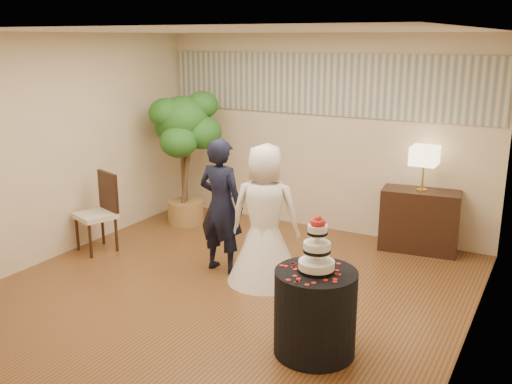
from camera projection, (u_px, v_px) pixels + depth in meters
The scene contains 15 objects.
floor at pixel (231, 289), 6.41m from camera, with size 5.00×5.00×0.00m, color brown.
ceiling at pixel (228, 31), 5.68m from camera, with size 5.00×5.00×0.00m, color white.
wall_back at pixel (321, 134), 8.16m from camera, with size 5.00×0.06×2.80m, color beige.
wall_front at pixel (41, 238), 3.93m from camera, with size 5.00×0.06×2.80m, color beige.
wall_left at pixel (61, 147), 7.21m from camera, with size 0.06×5.00×2.80m, color beige.
wall_right at pixel (478, 199), 4.88m from camera, with size 0.06×5.00×2.80m, color beige.
mural_border at pixel (322, 85), 7.96m from camera, with size 4.90×0.02×0.85m, color #A6A897.
groom at pixel (221, 206), 6.74m from camera, with size 0.59×0.39×1.62m, color black.
bride at pixel (265, 214), 6.43m from camera, with size 0.87×0.87×1.61m, color white.
cake_table at pixel (315, 312), 5.03m from camera, with size 0.73×0.73×0.78m, color black.
wedding_cake at pixel (317, 244), 4.86m from camera, with size 0.32×0.32×0.51m, color white, non-canonical shape.
console at pixel (419, 221), 7.48m from camera, with size 0.99×0.44×0.82m, color black.
table_lamp at pixel (424, 169), 7.29m from camera, with size 0.33×0.33×0.58m, color beige, non-canonical shape.
ficus_tree at pixel (184, 158), 8.44m from camera, with size 0.96×0.96×2.03m, color #27641F, non-canonical shape.
side_chair at pixel (95, 213), 7.43m from camera, with size 0.47×0.49×1.04m, color black, non-canonical shape.
Camera 1 is at (3.10, -5.03, 2.74)m, focal length 40.00 mm.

